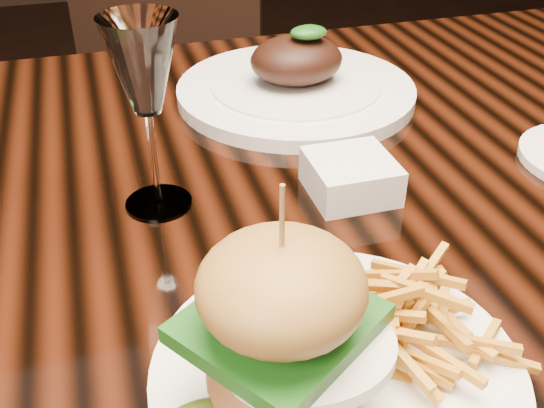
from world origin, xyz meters
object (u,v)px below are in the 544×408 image
object	(u,v)px
dining_table	(257,243)
wine_glass	(144,73)
chair_far	(159,70)
far_dish	(296,84)
burger_plate	(332,340)

from	to	relation	value
dining_table	wine_glass	xyz separation A→B (m)	(-0.10, -0.01, 0.22)
wine_glass	chair_far	size ratio (longest dim) A/B	0.20
dining_table	wine_glass	distance (m)	0.24
wine_glass	far_dish	distance (m)	0.32
dining_table	wine_glass	size ratio (longest dim) A/B	8.43
burger_plate	far_dish	xyz separation A→B (m)	(0.13, 0.47, -0.03)
dining_table	far_dish	xyz separation A→B (m)	(0.11, 0.20, 0.10)
far_dish	chair_far	size ratio (longest dim) A/B	0.33
far_dish	chair_far	bearing A→B (deg)	98.87
burger_plate	far_dish	world-z (taller)	burger_plate
burger_plate	chair_far	size ratio (longest dim) A/B	0.27
far_dish	dining_table	bearing A→B (deg)	-118.79
burger_plate	chair_far	xyz separation A→B (m)	(0.02, 1.16, -0.26)
far_dish	chair_far	distance (m)	0.73
dining_table	chair_far	size ratio (longest dim) A/B	1.68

